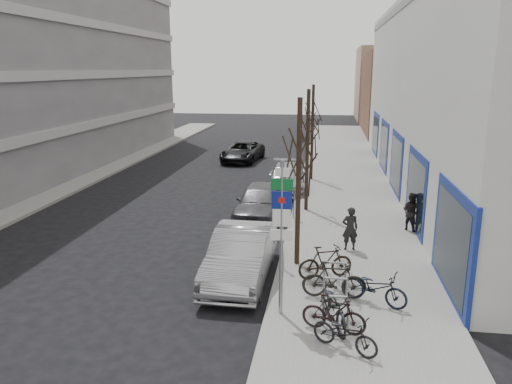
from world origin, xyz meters
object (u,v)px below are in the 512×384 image
(lane_car, at_px, (243,152))
(pedestrian_far, at_px, (411,211))
(tree_near, at_px, (299,143))
(parked_car_mid, at_px, (260,202))
(highway_sign_pole, at_px, (282,229))
(meter_front, at_px, (282,246))
(tree_far, at_px, (313,110))
(bike_near_left, at_px, (334,303))
(bike_mid_inner, at_px, (334,279))
(meter_back, at_px, (301,174))
(bike_far_curb, at_px, (345,330))
(parked_car_back, at_px, (287,178))
(bike_rack, at_px, (335,288))
(tree_mid, at_px, (308,122))
(bike_near_right, at_px, (334,313))
(bike_far_inner, at_px, (325,262))
(parked_car_front, at_px, (241,255))
(meter_mid, at_px, (294,201))
(pedestrian_near, at_px, (350,229))
(bike_mid_curb, at_px, (375,285))

(lane_car, distance_m, pedestrian_far, 17.42)
(tree_near, height_order, parked_car_mid, tree_near)
(highway_sign_pole, xyz_separation_m, meter_front, (-0.25, 3.01, -1.54))
(tree_far, height_order, pedestrian_far, tree_far)
(bike_near_left, relative_size, bike_mid_inner, 1.08)
(parked_car_mid, relative_size, pedestrian_far, 2.97)
(tree_far, xyz_separation_m, lane_car, (-5.02, 5.89, -3.42))
(meter_back, xyz_separation_m, bike_far_curb, (1.85, -15.55, -0.28))
(bike_mid_inner, distance_m, pedestrian_far, 7.17)
(tree_near, distance_m, parked_car_back, 11.16)
(bike_rack, relative_size, tree_mid, 0.41)
(bike_near_right, bearing_deg, bike_far_inner, 18.27)
(parked_car_mid, bearing_deg, highway_sign_pole, -75.84)
(bike_far_curb, relative_size, parked_car_front, 0.33)
(lane_car, bearing_deg, meter_front, -70.41)
(tree_far, height_order, parked_car_back, tree_far)
(tree_near, height_order, meter_mid, tree_near)
(meter_mid, height_order, lane_car, meter_mid)
(tree_near, bearing_deg, lane_car, 104.89)
(meter_mid, bearing_deg, pedestrian_near, -57.72)
(tree_mid, height_order, parked_car_back, tree_mid)
(bike_rack, distance_m, parked_car_back, 13.67)
(meter_back, relative_size, bike_near_left, 0.66)
(tree_far, height_order, meter_back, tree_far)
(tree_far, height_order, pedestrian_near, tree_far)
(bike_rack, height_order, meter_back, meter_back)
(tree_mid, bearing_deg, bike_rack, -82.72)
(bike_rack, height_order, meter_front, meter_front)
(bike_near_right, distance_m, bike_mid_curb, 2.00)
(bike_far_curb, xyz_separation_m, pedestrian_far, (2.80, 9.16, 0.28))
(meter_mid, relative_size, lane_car, 0.26)
(meter_front, bearing_deg, bike_mid_inner, -49.32)
(bike_far_inner, xyz_separation_m, pedestrian_near, (0.82, 2.60, 0.24))
(bike_rack, relative_size, parked_car_mid, 0.49)
(parked_car_front, xyz_separation_m, parked_car_back, (0.45, 11.72, -0.10))
(bike_far_curb, bearing_deg, bike_rack, 33.71)
(tree_mid, xyz_separation_m, meter_mid, (-0.45, -1.50, -3.19))
(parked_car_mid, height_order, pedestrian_near, pedestrian_near)
(tree_far, xyz_separation_m, meter_mid, (-0.45, -8.00, -3.19))
(meter_back, xyz_separation_m, pedestrian_far, (4.65, -6.39, 0.00))
(bike_near_right, bearing_deg, tree_near, 29.33)
(bike_far_inner, relative_size, pedestrian_far, 1.13)
(tree_mid, relative_size, parked_car_back, 1.15)
(bike_near_right, relative_size, parked_car_back, 0.33)
(bike_near_right, xyz_separation_m, parked_car_back, (-2.35, 14.81, 0.06))
(meter_mid, xyz_separation_m, bike_mid_curb, (2.71, -7.60, -0.21))
(meter_mid, height_order, bike_far_curb, meter_mid)
(bike_far_inner, bearing_deg, meter_back, -16.42)
(pedestrian_far, bearing_deg, parked_car_mid, 30.87)
(bike_mid_inner, height_order, parked_car_mid, parked_car_mid)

